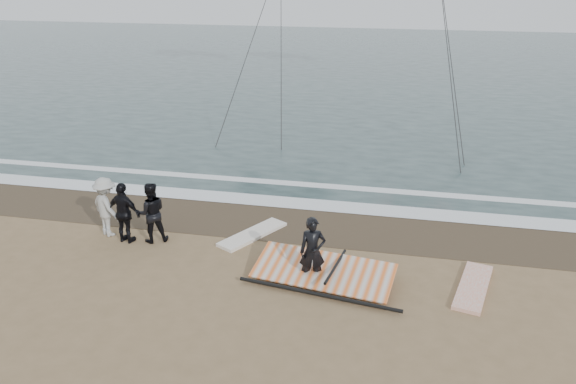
% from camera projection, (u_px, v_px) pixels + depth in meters
% --- Properties ---
extents(ground, '(120.00, 120.00, 0.00)m').
position_uv_depth(ground, '(301.00, 310.00, 12.62)').
color(ground, '#8C704C').
rests_on(ground, ground).
extents(sea, '(120.00, 54.00, 0.02)m').
position_uv_depth(sea, '(382.00, 66.00, 42.52)').
color(sea, '#233838').
rests_on(sea, ground).
extents(wet_sand, '(120.00, 2.80, 0.01)m').
position_uv_depth(wet_sand, '(329.00, 225.00, 16.70)').
color(wet_sand, '#4C3D2B').
rests_on(wet_sand, ground).
extents(foam_near, '(120.00, 0.90, 0.01)m').
position_uv_depth(foam_near, '(335.00, 206.00, 17.96)').
color(foam_near, white).
rests_on(foam_near, sea).
extents(foam_far, '(120.00, 0.45, 0.01)m').
position_uv_depth(foam_far, '(342.00, 187.00, 19.50)').
color(foam_far, white).
rests_on(foam_far, sea).
extents(man_main, '(0.71, 0.56, 1.72)m').
position_uv_depth(man_main, '(312.00, 251.00, 13.40)').
color(man_main, black).
rests_on(man_main, ground).
extents(board_white, '(1.15, 2.37, 0.09)m').
position_uv_depth(board_white, '(473.00, 287.00, 13.45)').
color(board_white, white).
rests_on(board_white, ground).
extents(board_cream, '(1.65, 2.29, 0.10)m').
position_uv_depth(board_cream, '(253.00, 234.00, 16.06)').
color(board_cream, white).
rests_on(board_cream, ground).
extents(trio_cluster, '(2.57, 1.18, 1.75)m').
position_uv_depth(trio_cluster, '(125.00, 210.00, 15.60)').
color(trio_cluster, black).
rests_on(trio_cluster, ground).
extents(sail_rig, '(3.93, 2.19, 0.49)m').
position_uv_depth(sail_rig, '(321.00, 271.00, 13.84)').
color(sail_rig, black).
rests_on(sail_rig, ground).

